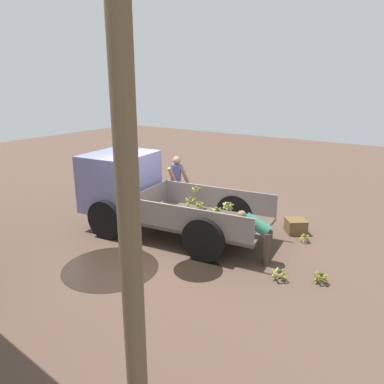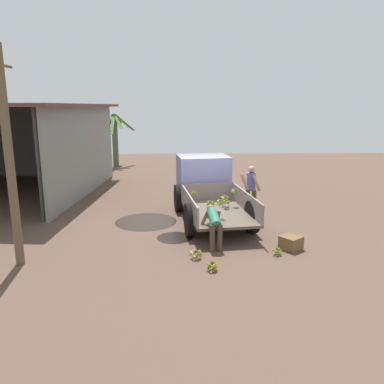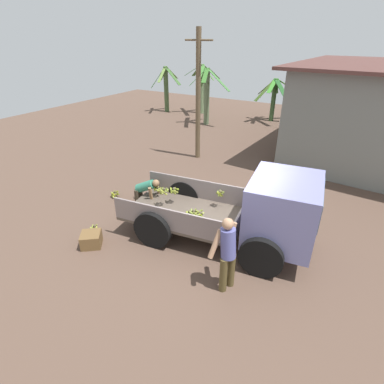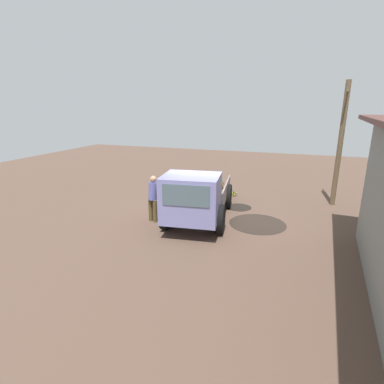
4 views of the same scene
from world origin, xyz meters
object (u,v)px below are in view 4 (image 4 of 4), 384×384
(utility_pole, at_px, (340,144))
(banana_bunch_on_ground_1, at_px, (191,190))
(banana_bunch_on_ground_0, at_px, (234,193))
(person_foreground_visitor, at_px, (153,196))
(wooden_crate_0, at_px, (179,190))
(banana_bunch_on_ground_2, at_px, (230,189))
(person_worker_loading, at_px, (220,185))
(cargo_truck, at_px, (194,199))

(utility_pole, height_order, banana_bunch_on_ground_1, utility_pole)
(utility_pole, relative_size, banana_bunch_on_ground_0, 15.07)
(person_foreground_visitor, height_order, banana_bunch_on_ground_0, person_foreground_visitor)
(person_foreground_visitor, bearing_deg, wooden_crate_0, 26.80)
(person_foreground_visitor, bearing_deg, banana_bunch_on_ground_1, 19.28)
(banana_bunch_on_ground_1, distance_m, banana_bunch_on_ground_2, 1.97)
(banana_bunch_on_ground_2, height_order, wooden_crate_0, wooden_crate_0)
(person_worker_loading, bearing_deg, cargo_truck, -10.21)
(utility_pole, distance_m, banana_bunch_on_ground_2, 5.30)
(utility_pole, relative_size, person_worker_loading, 4.54)
(utility_pole, relative_size, banana_bunch_on_ground_2, 17.41)
(banana_bunch_on_ground_0, xyz_separation_m, banana_bunch_on_ground_2, (-0.72, -0.35, -0.01))
(cargo_truck, relative_size, banana_bunch_on_ground_2, 17.09)
(person_worker_loading, height_order, wooden_crate_0, person_worker_loading)
(banana_bunch_on_ground_1, xyz_separation_m, wooden_crate_0, (0.40, -0.47, 0.06))
(banana_bunch_on_ground_0, distance_m, wooden_crate_0, 2.64)
(cargo_truck, relative_size, banana_bunch_on_ground_0, 14.79)
(utility_pole, bearing_deg, cargo_truck, -47.50)
(utility_pole, distance_m, person_worker_loading, 5.26)
(cargo_truck, distance_m, person_worker_loading, 3.51)
(banana_bunch_on_ground_0, relative_size, banana_bunch_on_ground_2, 1.16)
(cargo_truck, height_order, utility_pole, utility_pole)
(banana_bunch_on_ground_1, distance_m, wooden_crate_0, 0.62)
(banana_bunch_on_ground_0, relative_size, wooden_crate_0, 0.69)
(wooden_crate_0, bearing_deg, cargo_truck, 29.56)
(person_worker_loading, bearing_deg, banana_bunch_on_ground_1, -119.30)
(person_worker_loading, relative_size, wooden_crate_0, 2.31)
(person_worker_loading, distance_m, banana_bunch_on_ground_2, 1.56)
(person_foreground_visitor, xyz_separation_m, banana_bunch_on_ground_0, (-4.14, 2.13, -0.81))
(person_foreground_visitor, xyz_separation_m, banana_bunch_on_ground_1, (-3.96, 0.02, -0.83))
(banana_bunch_on_ground_1, bearing_deg, cargo_truck, 21.52)
(utility_pole, bearing_deg, banana_bunch_on_ground_0, -87.55)
(utility_pole, relative_size, wooden_crate_0, 10.46)
(person_worker_loading, relative_size, banana_bunch_on_ground_2, 3.84)
(person_foreground_visitor, relative_size, person_worker_loading, 1.52)
(cargo_truck, distance_m, wooden_crate_0, 4.29)
(person_worker_loading, distance_m, banana_bunch_on_ground_0, 1.05)
(person_foreground_visitor, bearing_deg, utility_pole, -36.52)
(utility_pole, xyz_separation_m, person_foreground_visitor, (4.33, -6.43, -1.66))
(person_foreground_visitor, bearing_deg, cargo_truck, -73.58)
(wooden_crate_0, bearing_deg, banana_bunch_on_ground_0, 102.72)
(banana_bunch_on_ground_0, bearing_deg, banana_bunch_on_ground_1, -85.06)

